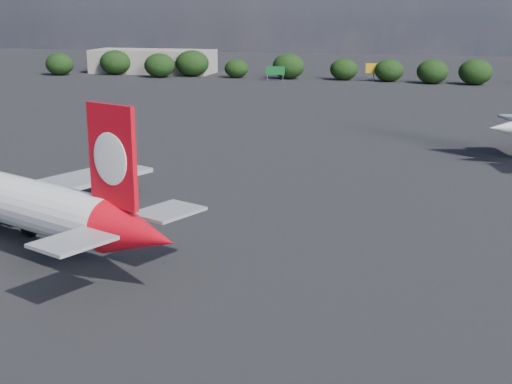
# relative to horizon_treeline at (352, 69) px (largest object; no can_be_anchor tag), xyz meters

# --- Properties ---
(ground) EXTENTS (500.00, 500.00, 0.00)m
(ground) POSITION_rel_horizon_treeline_xyz_m (-5.28, -120.54, -3.85)
(ground) COLOR black
(ground) RESTS_ON ground
(terminal_building) EXTENTS (42.00, 16.00, 8.00)m
(terminal_building) POSITION_rel_horizon_treeline_xyz_m (-70.28, 11.46, 0.15)
(terminal_building) COLOR gray
(terminal_building) RESTS_ON ground
(highway_sign) EXTENTS (6.00, 0.30, 4.50)m
(highway_sign) POSITION_rel_horizon_treeline_xyz_m (-23.28, -4.54, -0.73)
(highway_sign) COLOR #146629
(highway_sign) RESTS_ON ground
(billboard_yellow) EXTENTS (5.00, 0.30, 5.50)m
(billboard_yellow) POSITION_rel_horizon_treeline_xyz_m (6.72, 1.46, 0.02)
(billboard_yellow) COLOR #F2AE15
(billboard_yellow) RESTS_ON ground
(horizon_treeline) EXTENTS (207.23, 15.39, 8.61)m
(horizon_treeline) POSITION_rel_horizon_treeline_xyz_m (0.00, 0.00, 0.00)
(horizon_treeline) COLOR black
(horizon_treeline) RESTS_ON ground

